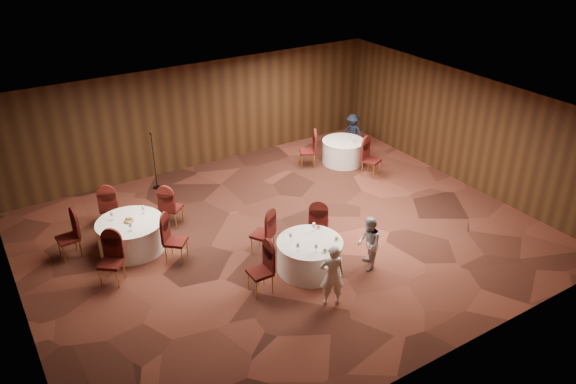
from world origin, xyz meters
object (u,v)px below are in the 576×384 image
table_left (131,235)px  woman_b (369,243)px  woman_a (332,275)px  mic_stand (155,172)px  table_right (343,151)px  table_main (310,255)px  man_c (353,132)px

table_left → woman_b: 5.57m
woman_a → woman_b: 1.55m
table_left → mic_stand: 3.16m
woman_a → table_right: bearing=-104.2°
table_main → table_right: size_ratio=1.12×
table_main → mic_stand: bearing=104.8°
table_left → woman_b: size_ratio=1.22×
table_right → table_main: bearing=-134.3°
woman_b → table_right: bearing=177.9°
table_right → mic_stand: bearing=165.5°
table_right → woman_b: 5.67m
table_left → woman_a: size_ratio=1.11×
mic_stand → man_c: size_ratio=1.37×
table_left → mic_stand: bearing=59.3°
woman_b → man_c: woman_b is taller
table_main → table_right: bearing=45.7°
table_main → table_left: (-3.11, 2.95, 0.00)m
table_main → mic_stand: (-1.50, 5.66, 0.12)m
table_left → table_right: size_ratio=1.19×
table_left → table_right: (7.21, 1.26, 0.00)m
mic_stand → woman_b: size_ratio=1.31×
woman_b → table_main: bearing=-89.3°
man_c → woman_a: bearing=-59.4°
table_right → man_c: (0.88, 0.67, 0.24)m
woman_a → table_left: bearing=-31.2°
table_main → woman_a: size_ratio=1.04×
table_main → table_right: (4.10, 4.21, 0.00)m
table_main → man_c: size_ratio=1.20×
table_main → mic_stand: 5.86m
mic_stand → man_c: mic_stand is taller
table_right → woman_b: bearing=-121.4°
table_left → table_main: bearing=-43.5°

